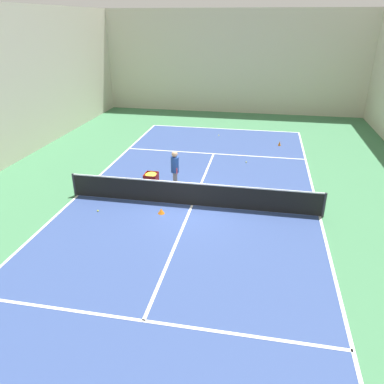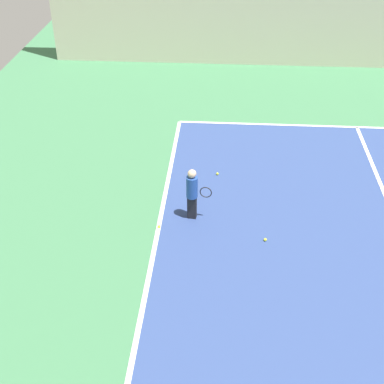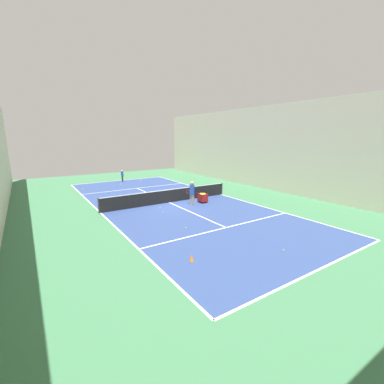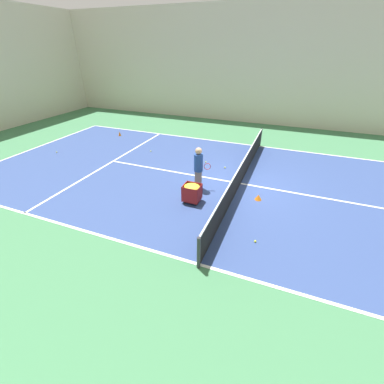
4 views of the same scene
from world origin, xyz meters
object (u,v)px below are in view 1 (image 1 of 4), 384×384
at_px(coach_at_net, 175,167).
at_px(ball_cart, 151,177).
at_px(training_cone_0, 161,211).
at_px(tennis_net, 192,194).
at_px(training_cone_1, 280,143).

height_order(coach_at_net, ball_cart, coach_at_net).
bearing_deg(training_cone_0, ball_cart, 115.02).
xyz_separation_m(tennis_net, coach_at_net, (-1.08, 1.56, 0.49)).
height_order(ball_cart, training_cone_0, ball_cart).
xyz_separation_m(tennis_net, training_cone_0, (-1.08, -0.93, -0.42)).
distance_m(coach_at_net, training_cone_1, 8.88).
height_order(tennis_net, training_cone_1, tennis_net).
height_order(tennis_net, ball_cart, tennis_net).
bearing_deg(ball_cart, training_cone_0, -64.98).
bearing_deg(training_cone_1, coach_at_net, -123.21).
bearing_deg(tennis_net, training_cone_1, 67.23).
bearing_deg(ball_cart, coach_at_net, 8.00).
height_order(training_cone_0, training_cone_1, training_cone_1).
distance_m(tennis_net, training_cone_0, 1.49).
xyz_separation_m(coach_at_net, training_cone_0, (0.00, -2.49, -0.92)).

